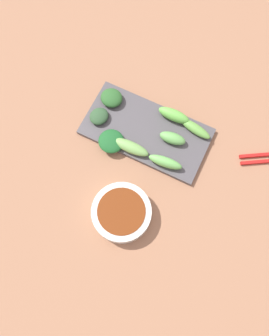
# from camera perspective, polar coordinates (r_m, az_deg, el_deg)

# --- Properties ---
(tabletop) EXTENTS (2.10, 2.10, 0.02)m
(tabletop) POSITION_cam_1_polar(r_m,az_deg,el_deg) (0.87, 1.06, 0.24)
(tabletop) COLOR #9A6B4D
(tabletop) RESTS_ON ground
(sauce_bowl) EXTENTS (0.14, 0.14, 0.04)m
(sauce_bowl) POSITION_cam_1_polar(r_m,az_deg,el_deg) (0.81, -2.13, -7.30)
(sauce_bowl) COLOR silver
(sauce_bowl) RESTS_ON tabletop
(serving_plate) EXTENTS (0.16, 0.31, 0.01)m
(serving_plate) POSITION_cam_1_polar(r_m,az_deg,el_deg) (0.89, 1.95, 6.01)
(serving_plate) COLOR #4C494D
(serving_plate) RESTS_ON tabletop
(broccoli_leafy_0) EXTENTS (0.06, 0.06, 0.02)m
(broccoli_leafy_0) POSITION_cam_1_polar(r_m,az_deg,el_deg) (0.89, -5.83, 8.43)
(broccoli_leafy_0) COLOR #2F5230
(broccoli_leafy_0) RESTS_ON serving_plate
(broccoli_stalk_1) EXTENTS (0.04, 0.09, 0.02)m
(broccoli_stalk_1) POSITION_cam_1_polar(r_m,az_deg,el_deg) (0.88, 9.92, 6.37)
(broccoli_stalk_1) COLOR #64A345
(broccoli_stalk_1) RESTS_ON serving_plate
(broccoli_leafy_2) EXTENTS (0.08, 0.08, 0.02)m
(broccoli_leafy_2) POSITION_cam_1_polar(r_m,az_deg,el_deg) (0.86, -3.83, 4.40)
(broccoli_leafy_2) COLOR #1C5B27
(broccoli_leafy_2) RESTS_ON serving_plate
(broccoli_stalk_3) EXTENTS (0.03, 0.08, 0.03)m
(broccoli_stalk_3) POSITION_cam_1_polar(r_m,az_deg,el_deg) (0.89, 6.48, 8.58)
(broccoli_stalk_3) COLOR #67B848
(broccoli_stalk_3) RESTS_ON serving_plate
(broccoli_leafy_4) EXTENTS (0.06, 0.06, 0.02)m
(broccoli_leafy_4) POSITION_cam_1_polar(r_m,az_deg,el_deg) (0.91, -3.79, 11.39)
(broccoli_leafy_4) COLOR #2A5D29
(broccoli_leafy_4) RESTS_ON serving_plate
(broccoli_stalk_5) EXTENTS (0.03, 0.10, 0.02)m
(broccoli_stalk_5) POSITION_cam_1_polar(r_m,az_deg,el_deg) (0.85, -0.66, 3.46)
(broccoli_stalk_5) COLOR #76AD58
(broccoli_stalk_5) RESTS_ON serving_plate
(broccoli_stalk_6) EXTENTS (0.04, 0.07, 0.02)m
(broccoli_stalk_6) POSITION_cam_1_polar(r_m,az_deg,el_deg) (0.86, 6.25, 4.87)
(broccoli_stalk_6) COLOR #64A753
(broccoli_stalk_6) RESTS_ON serving_plate
(broccoli_stalk_7) EXTENTS (0.03, 0.09, 0.03)m
(broccoli_stalk_7) POSITION_cam_1_polar(r_m,az_deg,el_deg) (0.84, 5.07, 0.97)
(broccoli_stalk_7) COLOR #6BB757
(broccoli_stalk_7) RESTS_ON serving_plate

